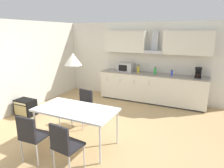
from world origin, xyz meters
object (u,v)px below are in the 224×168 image
dining_table (76,111)px  chair_near_left (31,134)px  bottle_green (155,71)px  pendant_lamp (73,59)px  coffee_maker (198,73)px  guitar_amp (26,107)px  chair_far_left (84,104)px  chair_near_right (64,143)px  microwave (126,67)px  bottle_blue (172,73)px  bottle_yellow (138,69)px

dining_table → chair_near_left: (-0.35, -0.80, -0.18)m
bottle_green → pendant_lamp: size_ratio=0.72×
coffee_maker → guitar_amp: 4.94m
bottle_green → guitar_amp: bearing=-139.1°
bottle_green → dining_table: bottle_green is taller
dining_table → chair_far_left: bearing=113.5°
dining_table → guitar_amp: (-2.11, 0.61, -0.49)m
dining_table → chair_far_left: chair_far_left is taller
dining_table → chair_near_right: bearing=-66.4°
bottle_green → guitar_amp: size_ratio=0.44×
microwave → chair_near_right: size_ratio=0.55×
bottle_blue → pendant_lamp: 3.45m
microwave → pendant_lamp: bearing=-86.7°
microwave → chair_far_left: microwave is taller
dining_table → chair_near_right: size_ratio=1.83×
bottle_green → pendant_lamp: (-0.80, -3.13, 0.70)m
dining_table → pendant_lamp: bearing=180.0°
chair_near_left → pendant_lamp: 1.48m
coffee_maker → chair_near_left: bearing=-121.2°
dining_table → chair_far_left: size_ratio=1.83×
coffee_maker → microwave: bearing=-179.3°
bottle_yellow → chair_far_left: 2.43m
microwave → chair_near_right: microwave is taller
chair_near_right → pendant_lamp: bearing=113.6°
bottle_yellow → microwave: bearing=176.4°
microwave → bottle_blue: (1.49, -0.01, -0.06)m
chair_near_left → chair_near_right: (0.70, 0.00, 0.00)m
bottle_yellow → bottle_green: bearing=4.7°
coffee_maker → dining_table: size_ratio=0.19×
pendant_lamp → chair_far_left: bearing=113.5°
coffee_maker → bottle_green: bearing=-179.5°
chair_near_right → chair_far_left: 1.75m
pendant_lamp → dining_table: bearing=0.0°
coffee_maker → pendant_lamp: size_ratio=0.94×
bottle_green → chair_near_right: size_ratio=0.27×
bottle_yellow → bottle_green: (0.54, 0.04, -0.02)m
pendant_lamp → chair_near_right: bearing=-66.4°
chair_far_left → pendant_lamp: pendant_lamp is taller
dining_table → bottle_blue: bearing=67.1°
microwave → chair_far_left: size_ratio=0.55×
pendant_lamp → microwave: bearing=93.3°
chair_near_left → chair_far_left: (0.01, 1.60, 0.00)m
bottle_blue → chair_far_left: (-1.66, -2.31, -0.48)m
dining_table → chair_near_right: (0.35, -0.80, -0.18)m
pendant_lamp → guitar_amp: bearing=163.8°
chair_near_right → pendant_lamp: size_ratio=2.72×
chair_near_right → pendant_lamp: 1.48m
chair_near_left → guitar_amp: size_ratio=1.67×
guitar_amp → pendant_lamp: (2.11, -0.61, 1.51)m
bottle_blue → dining_table: bearing=-112.9°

